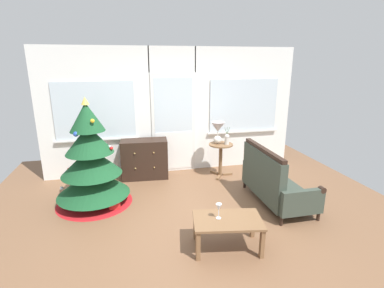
% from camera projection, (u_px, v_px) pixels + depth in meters
% --- Properties ---
extents(ground_plane, '(6.76, 6.76, 0.00)m').
position_uv_depth(ground_plane, '(197.00, 218.00, 4.38)').
color(ground_plane, brown).
extents(back_wall_with_door, '(5.20, 0.14, 2.55)m').
position_uv_depth(back_wall_with_door, '(173.00, 111.00, 5.98)').
color(back_wall_with_door, white).
rests_on(back_wall_with_door, ground).
extents(christmas_tree, '(1.22, 1.22, 1.75)m').
position_uv_depth(christmas_tree, '(91.00, 166.00, 4.68)').
color(christmas_tree, '#4C331E').
rests_on(christmas_tree, ground).
extents(dresser_cabinet, '(0.93, 0.49, 0.78)m').
position_uv_depth(dresser_cabinet, '(145.00, 159.00, 5.82)').
color(dresser_cabinet, black).
rests_on(dresser_cabinet, ground).
extents(settee_sofa, '(0.72, 1.46, 0.96)m').
position_uv_depth(settee_sofa, '(273.00, 182.00, 4.75)').
color(settee_sofa, black).
rests_on(settee_sofa, ground).
extents(side_table, '(0.50, 0.48, 0.68)m').
position_uv_depth(side_table, '(221.00, 153.00, 5.87)').
color(side_table, brown).
rests_on(side_table, ground).
extents(table_lamp, '(0.28, 0.28, 0.44)m').
position_uv_depth(table_lamp, '(218.00, 130.00, 5.76)').
color(table_lamp, silver).
rests_on(table_lamp, side_table).
extents(flower_vase, '(0.11, 0.10, 0.35)m').
position_uv_depth(flower_vase, '(227.00, 139.00, 5.75)').
color(flower_vase, beige).
rests_on(flower_vase, side_table).
extents(coffee_table, '(0.92, 0.66, 0.40)m').
position_uv_depth(coffee_table, '(228.00, 223.00, 3.60)').
color(coffee_table, brown).
rests_on(coffee_table, ground).
extents(wine_glass, '(0.08, 0.08, 0.20)m').
position_uv_depth(wine_glass, '(219.00, 208.00, 3.56)').
color(wine_glass, silver).
rests_on(wine_glass, coffee_table).
extents(gift_box, '(0.17, 0.15, 0.17)m').
position_uv_depth(gift_box, '(115.00, 204.00, 4.63)').
color(gift_box, red).
rests_on(gift_box, ground).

